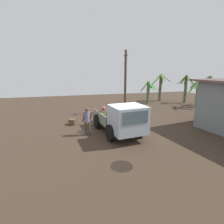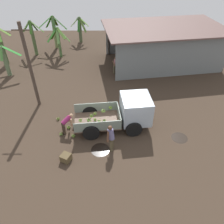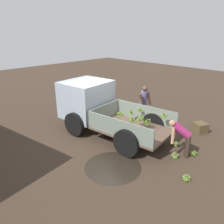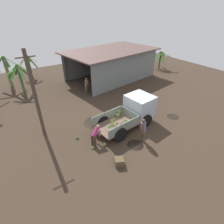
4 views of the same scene
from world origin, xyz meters
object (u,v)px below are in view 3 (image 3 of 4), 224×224
(person_worker_loading, at_px, (182,135))
(banana_bunch_on_ground_2, at_px, (193,153))
(cargo_truck, at_px, (94,105))
(person_foreground_visitor, at_px, (144,102))
(banana_bunch_on_ground_1, at_px, (175,155))
(banana_bunch_on_ground_0, at_px, (186,177))
(wooden_crate_0, at_px, (200,128))
(banana_bunch_on_ground_3, at_px, (176,143))

(person_worker_loading, xyz_separation_m, banana_bunch_on_ground_2, (-0.35, -0.28, -0.63))
(person_worker_loading, bearing_deg, cargo_truck, -19.38)
(person_worker_loading, relative_size, banana_bunch_on_ground_2, 5.80)
(person_foreground_visitor, relative_size, person_worker_loading, 1.37)
(banana_bunch_on_ground_1, bearing_deg, person_worker_loading, -91.82)
(person_foreground_visitor, relative_size, banana_bunch_on_ground_0, 7.14)
(banana_bunch_on_ground_0, bearing_deg, wooden_crate_0, -72.04)
(cargo_truck, xyz_separation_m, banana_bunch_on_ground_1, (-3.60, -0.32, -0.97))
(banana_bunch_on_ground_1, bearing_deg, cargo_truck, 5.14)
(banana_bunch_on_ground_2, bearing_deg, wooden_crate_0, -71.99)
(person_foreground_visitor, bearing_deg, banana_bunch_on_ground_1, -16.84)
(banana_bunch_on_ground_0, distance_m, wooden_crate_0, 3.42)
(cargo_truck, bearing_deg, banana_bunch_on_ground_2, -173.96)
(banana_bunch_on_ground_2, distance_m, banana_bunch_on_ground_3, 0.76)
(banana_bunch_on_ground_2, bearing_deg, banana_bunch_on_ground_3, -12.80)
(person_worker_loading, height_order, wooden_crate_0, person_worker_loading)
(person_worker_loading, distance_m, banana_bunch_on_ground_0, 1.49)
(banana_bunch_on_ground_0, bearing_deg, person_worker_loading, -54.19)
(banana_bunch_on_ground_1, relative_size, banana_bunch_on_ground_3, 1.01)
(banana_bunch_on_ground_2, distance_m, wooden_crate_0, 1.98)
(person_foreground_visitor, height_order, banana_bunch_on_ground_3, person_foreground_visitor)
(wooden_crate_0, bearing_deg, banana_bunch_on_ground_0, 107.96)
(cargo_truck, height_order, banana_bunch_on_ground_1, cargo_truck)
(person_worker_loading, height_order, banana_bunch_on_ground_3, person_worker_loading)
(person_worker_loading, height_order, banana_bunch_on_ground_1, person_worker_loading)
(cargo_truck, distance_m, banana_bunch_on_ground_1, 3.74)
(person_foreground_visitor, bearing_deg, banana_bunch_on_ground_3, -7.00)
(person_worker_loading, bearing_deg, banana_bunch_on_ground_1, 59.20)
(banana_bunch_on_ground_0, xyz_separation_m, banana_bunch_on_ground_3, (1.18, -1.54, 0.00))
(banana_bunch_on_ground_1, height_order, banana_bunch_on_ground_3, banana_bunch_on_ground_3)
(person_worker_loading, relative_size, wooden_crate_0, 2.62)
(wooden_crate_0, bearing_deg, person_foreground_visitor, 18.45)
(banana_bunch_on_ground_0, relative_size, banana_bunch_on_ground_3, 1.03)
(person_foreground_visitor, distance_m, banana_bunch_on_ground_3, 2.53)
(banana_bunch_on_ground_0, height_order, wooden_crate_0, wooden_crate_0)
(cargo_truck, xyz_separation_m, banana_bunch_on_ground_2, (-3.96, -0.89, -0.97))
(banana_bunch_on_ground_0, bearing_deg, cargo_truck, -6.27)
(person_worker_loading, distance_m, banana_bunch_on_ground_3, 0.86)
(person_foreground_visitor, height_order, wooden_crate_0, person_foreground_visitor)
(banana_bunch_on_ground_1, bearing_deg, banana_bunch_on_ground_2, -122.07)
(banana_bunch_on_ground_3, distance_m, wooden_crate_0, 1.72)
(person_foreground_visitor, relative_size, banana_bunch_on_ground_1, 7.27)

